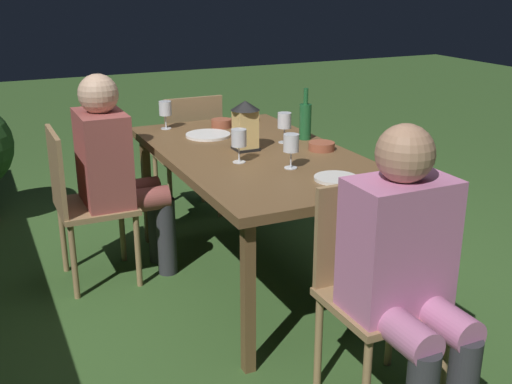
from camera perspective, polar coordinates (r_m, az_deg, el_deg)
name	(u,v)px	position (r m, az deg, el deg)	size (l,w,h in m)	color
ground_plane	(256,279)	(3.60, 0.00, -7.86)	(16.00, 16.00, 0.00)	#385B28
dining_table	(256,162)	(3.34, 0.00, 2.71)	(1.69, 0.93, 0.74)	brown
chair_head_far	(189,150)	(4.38, -6.05, 3.81)	(0.40, 0.42, 0.87)	#9E7A51
chair_head_near	(373,283)	(2.54, 10.55, -8.07)	(0.40, 0.42, 0.87)	#9E7A51
person_in_pink	(407,268)	(2.33, 13.54, -6.66)	(0.48, 0.38, 1.15)	#C675A3
chair_side_right_b	(82,199)	(3.52, -15.46, -0.63)	(0.42, 0.40, 0.87)	#9E7A51
person_in_rust	(116,168)	(3.51, -12.54, 2.16)	(0.38, 0.47, 1.15)	#9E4C47
lantern_centerpiece	(245,123)	(3.34, -0.97, 6.29)	(0.15, 0.15, 0.27)	black
green_bottle_on_table	(305,120)	(3.58, 4.48, 6.48)	(0.07, 0.07, 0.29)	#1E5B2D
wine_glass_a	(284,122)	(3.50, 2.59, 6.34)	(0.08, 0.08, 0.17)	silver
wine_glass_b	(239,139)	(3.11, -1.55, 4.77)	(0.08, 0.08, 0.17)	silver
wine_glass_c	(165,110)	(3.86, -8.20, 7.38)	(0.08, 0.08, 0.17)	silver
wine_glass_d	(291,145)	(3.02, 3.19, 4.30)	(0.08, 0.08, 0.17)	silver
plate_a	(336,178)	(2.90, 7.23, 1.24)	(0.20, 0.20, 0.01)	silver
plate_b	(208,135)	(3.67, -4.35, 5.16)	(0.26, 0.26, 0.01)	white
bowl_olives	(322,146)	(3.38, 5.95, 4.17)	(0.14, 0.14, 0.04)	#9E5138
bowl_bread	(246,117)	(4.03, -0.93, 6.82)	(0.14, 0.14, 0.06)	#9E5138
bowl_salad	(221,123)	(3.88, -3.15, 6.25)	(0.12, 0.12, 0.05)	#9E5138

